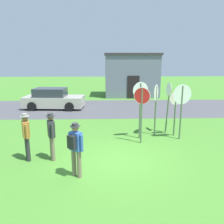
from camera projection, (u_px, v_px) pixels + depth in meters
ground_plane at (116, 160)px, 8.24m from camera, size 80.00×80.00×0.00m
street_asphalt at (110, 108)px, 17.03m from camera, size 60.00×6.40×0.01m
building_background at (131, 75)px, 22.33m from camera, size 5.27×3.74×4.12m
parked_car_on_street at (53, 99)px, 16.72m from camera, size 4.42×2.27×1.51m
stop_sign_leaning_left at (175, 106)px, 10.60m from camera, size 0.62×0.19×2.14m
stop_sign_low_front at (156, 101)px, 10.65m from camera, size 0.36×0.70×2.44m
stop_sign_far_back at (182, 102)px, 10.05m from camera, size 0.87×0.19×2.51m
stop_sign_rear_right at (140, 101)px, 10.15m from camera, size 0.71×0.24×2.61m
stop_sign_nearest at (142, 106)px, 9.58m from camera, size 0.66×0.31×2.44m
stop_sign_tallest at (168, 100)px, 10.99m from camera, size 0.18×0.63×2.48m
person_on_left at (51, 134)px, 8.10m from camera, size 0.34×0.54×1.74m
person_holding_notes at (26, 134)px, 8.06m from camera, size 0.35×0.52×1.74m
person_in_blue at (75, 146)px, 6.88m from camera, size 0.49×0.46×1.74m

